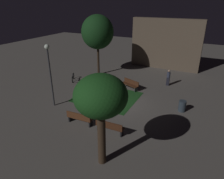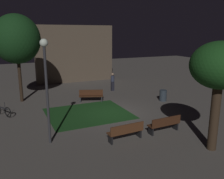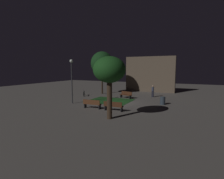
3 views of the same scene
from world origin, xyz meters
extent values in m
plane|color=#56514C|center=(0.00, 0.00, 0.00)|extent=(60.00, 60.00, 0.00)
cube|color=#194219|center=(-1.47, 0.59, 0.01)|extent=(5.11, 4.44, 0.01)
cube|color=#512D19|center=(-1.14, -3.88, 0.45)|extent=(1.82, 0.56, 0.06)
cube|color=#512D19|center=(-1.13, -4.09, 0.68)|extent=(1.80, 0.14, 0.40)
cube|color=black|center=(-1.94, -3.92, 0.21)|extent=(0.10, 0.39, 0.42)
cube|color=black|center=(-0.34, -3.85, 0.21)|extent=(0.10, 0.39, 0.42)
cube|color=#422314|center=(1.14, -3.88, 0.45)|extent=(1.81, 0.53, 0.06)
cube|color=#422314|center=(1.14, -4.09, 0.68)|extent=(1.80, 0.11, 0.40)
cube|color=black|center=(0.34, -3.91, 0.21)|extent=(0.09, 0.39, 0.42)
cube|color=black|center=(1.94, -3.86, 0.21)|extent=(0.09, 0.39, 0.42)
cube|color=#422314|center=(-0.37, 3.05, 0.45)|extent=(1.85, 1.10, 0.06)
cube|color=#422314|center=(-0.30, 3.24, 0.68)|extent=(1.70, 0.71, 0.40)
cube|color=#2D2D33|center=(0.37, 2.75, 0.21)|extent=(0.21, 0.39, 0.42)
cube|color=#2D2D33|center=(-1.12, 3.34, 0.21)|extent=(0.21, 0.39, 0.42)
cylinder|color=#38281C|center=(1.94, -6.34, 1.55)|extent=(0.40, 0.40, 3.11)
ellipsoid|color=#194719|center=(1.94, -6.34, 3.78)|extent=(2.47, 2.47, 2.00)
cylinder|color=#2D2116|center=(-5.11, 5.38, 1.86)|extent=(0.24, 0.24, 3.72)
ellipsoid|color=#143816|center=(-5.11, 5.38, 4.65)|extent=(3.38, 3.38, 3.55)
cylinder|color=#333338|center=(-4.51, -2.67, 2.26)|extent=(0.12, 0.12, 4.52)
sphere|color=white|center=(-4.51, -2.67, 4.67)|extent=(0.36, 0.36, 0.36)
cylinder|color=#2D3842|center=(4.71, 0.97, 0.42)|extent=(0.54, 0.54, 0.84)
torus|color=black|center=(-6.19, 1.97, 0.33)|extent=(0.39, 0.60, 0.66)
cube|color=#232328|center=(-6.47, 2.44, 0.51)|extent=(0.59, 0.95, 0.08)
cylinder|color=#232328|center=(-6.33, 2.20, 0.73)|extent=(0.03, 0.03, 0.40)
cube|color=black|center=(2.60, 5.59, 0.42)|extent=(0.28, 0.21, 0.84)
cylinder|color=#33384C|center=(2.60, 5.59, 1.10)|extent=(0.32, 0.32, 0.52)
sphere|color=tan|center=(2.60, 5.59, 1.50)|extent=(0.22, 0.22, 0.22)
cube|color=brown|center=(0.82, 11.03, 2.92)|extent=(8.14, 0.80, 5.84)
camera|label=1|loc=(6.08, -13.38, 7.67)|focal=32.58mm
camera|label=2|loc=(-6.23, -13.37, 5.10)|focal=38.28mm
camera|label=3|loc=(7.87, -18.28, 3.86)|focal=28.35mm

